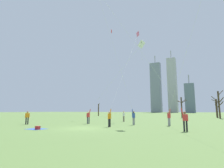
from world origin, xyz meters
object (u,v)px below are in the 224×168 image
object	(u,v)px
kite_flyer_midfield_center_green	(160,83)
distant_kite_low_near_trees_red	(111,40)
bare_tree_leftmost	(99,110)
bare_tree_far_right_edge	(217,107)
kite_flyer_midfield_left_purple	(127,95)
kite_flyer_foreground_right_yellow	(177,89)
bare_tree_left_of_center	(219,103)
kite_flyer_midfield_right_pink	(119,90)
bystander_watching_nearby	(27,117)
bystander_strolling_midfield	(124,116)
bare_tree_center	(182,106)
picnic_spot	(37,128)
kite_flyer_far_back_white	(96,106)

from	to	relation	value
kite_flyer_midfield_center_green	distant_kite_low_near_trees_red	size ratio (longest dim) A/B	0.86
kite_flyer_midfield_center_green	bare_tree_leftmost	bearing A→B (deg)	127.57
kite_flyer_midfield_center_green	bare_tree_far_right_edge	bearing A→B (deg)	79.36
kite_flyer_midfield_left_purple	bare_tree_leftmost	world-z (taller)	kite_flyer_midfield_left_purple
kite_flyer_foreground_right_yellow	bare_tree_far_right_edge	xyz separation A→B (m)	(5.65, 30.67, -1.46)
kite_flyer_midfield_center_green	distant_kite_low_near_trees_red	xyz separation A→B (m)	(-15.65, 21.53, 14.70)
bare_tree_left_of_center	kite_flyer_foreground_right_yellow	bearing A→B (deg)	-102.77
kite_flyer_midfield_right_pink	bystander_watching_nearby	world-z (taller)	kite_flyer_midfield_right_pink
kite_flyer_midfield_right_pink	bystander_strolling_midfield	xyz separation A→B (m)	(-1.86, 5.89, -3.35)
kite_flyer_midfield_left_purple	bare_tree_far_right_edge	bearing A→B (deg)	69.85
kite_flyer_midfield_center_green	kite_flyer_foreground_right_yellow	distance (m)	4.44
kite_flyer_foreground_right_yellow	bare_tree_left_of_center	distance (m)	26.19
kite_flyer_midfield_left_purple	bare_tree_center	bearing A→B (deg)	82.50
kite_flyer_midfield_right_pink	bare_tree_left_of_center	bearing A→B (deg)	63.69
kite_flyer_midfield_right_pink	bare_tree_leftmost	size ratio (longest dim) A/B	4.14
picnic_spot	bystander_watching_nearby	bearing A→B (deg)	148.88
bare_tree_far_right_edge	bare_tree_center	xyz separation A→B (m)	(-7.71, -3.64, 0.24)
bystander_watching_nearby	bare_tree_left_of_center	distance (m)	37.87
bare_tree_far_right_edge	kite_flyer_midfield_right_pink	bearing A→B (deg)	-112.15
kite_flyer_midfield_left_purple	picnic_spot	bearing A→B (deg)	-125.50
kite_flyer_far_back_white	bare_tree_center	xyz separation A→B (m)	(7.89, 27.13, 0.45)
bare_tree_leftmost	distant_kite_low_near_trees_red	bearing A→B (deg)	-50.04
kite_flyer_midfield_center_green	kite_flyer_midfield_left_purple	xyz separation A→B (m)	(-4.71, 4.25, -0.52)
distant_kite_low_near_trees_red	bare_tree_left_of_center	size ratio (longest dim) A/B	3.47
bystander_watching_nearby	kite_flyer_midfield_left_purple	bearing A→B (deg)	20.85
bystander_strolling_midfield	bare_tree_far_right_edge	xyz separation A→B (m)	(14.30, 24.68, 1.57)
kite_flyer_midfield_left_purple	bare_tree_left_of_center	xyz separation A→B (m)	(11.42, 25.62, -0.29)
kite_flyer_midfield_left_purple	bare_tree_far_right_edge	world-z (taller)	kite_flyer_midfield_left_purple
kite_flyer_midfield_right_pink	bare_tree_far_right_edge	world-z (taller)	kite_flyer_midfield_right_pink
kite_flyer_midfield_right_pink	bare_tree_leftmost	bearing A→B (deg)	124.57
kite_flyer_midfield_left_purple	bystander_watching_nearby	distance (m)	12.63
picnic_spot	kite_flyer_midfield_left_purple	bearing A→B (deg)	54.50
kite_flyer_midfield_left_purple	kite_flyer_midfield_center_green	bearing A→B (deg)	-42.05
kite_flyer_midfield_center_green	picnic_spot	bearing A→B (deg)	-160.38
kite_flyer_foreground_right_yellow	bare_tree_left_of_center	size ratio (longest dim) A/B	3.28
kite_flyer_far_back_white	bare_tree_center	world-z (taller)	kite_flyer_far_back_white
bystander_strolling_midfield	kite_flyer_midfield_right_pink	bearing A→B (deg)	-72.44
kite_flyer_far_back_white	bare_tree_left_of_center	bearing A→B (deg)	58.45
kite_flyer_midfield_center_green	bare_tree_center	bearing A→B (deg)	92.07
kite_flyer_midfield_left_purple	bystander_watching_nearby	size ratio (longest dim) A/B	10.82
bare_tree_center	bare_tree_left_of_center	bearing A→B (deg)	-10.80
kite_flyer_far_back_white	distant_kite_low_near_trees_red	world-z (taller)	distant_kite_low_near_trees_red
kite_flyer_foreground_right_yellow	kite_flyer_far_back_white	world-z (taller)	kite_flyer_foreground_right_yellow
kite_flyer_midfield_center_green	distant_kite_low_near_trees_red	bearing A→B (deg)	126.02
bare_tree_far_right_edge	bare_tree_left_of_center	bearing A→B (deg)	-88.51
bystander_watching_nearby	distant_kite_low_near_trees_red	bearing A→B (deg)	88.40
bare_tree_left_of_center	bystander_strolling_midfield	bearing A→B (deg)	-126.46
kite_flyer_far_back_white	bystander_strolling_midfield	distance (m)	6.38
kite_flyer_midfield_center_green	bare_tree_center	xyz separation A→B (m)	(-1.14, 31.37, -1.34)
kite_flyer_foreground_right_yellow	bystander_strolling_midfield	bearing A→B (deg)	145.27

